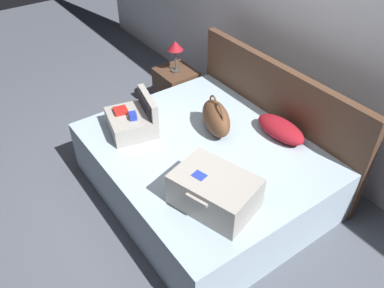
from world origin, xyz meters
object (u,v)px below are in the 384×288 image
(duffel_bag, at_px, (216,118))
(nightstand, at_px, (177,91))
(bed, at_px, (203,170))
(pillow_near_headboard, at_px, (281,129))
(hard_case_medium, at_px, (132,120))
(table_lamp, at_px, (175,48))
(hard_case_large, at_px, (215,191))

(duffel_bag, height_order, nightstand, duffel_bag)
(bed, relative_size, duffel_bag, 4.12)
(pillow_near_headboard, bearing_deg, duffel_bag, -132.85)
(hard_case_medium, height_order, table_lamp, table_lamp)
(hard_case_medium, height_order, duffel_bag, hard_case_medium)
(hard_case_medium, bearing_deg, nightstand, 140.04)
(duffel_bag, xyz_separation_m, pillow_near_headboard, (0.40, 0.43, -0.07))
(bed, xyz_separation_m, hard_case_medium, (-0.58, -0.38, 0.38))
(nightstand, bearing_deg, duffel_bag, -16.41)
(hard_case_large, height_order, hard_case_medium, hard_case_medium)
(pillow_near_headboard, bearing_deg, table_lamp, -176.96)
(hard_case_large, relative_size, nightstand, 1.28)
(bed, height_order, hard_case_large, hard_case_large)
(bed, distance_m, table_lamp, 1.53)
(duffel_bag, bearing_deg, hard_case_medium, -126.41)
(duffel_bag, distance_m, table_lamp, 1.23)
(bed, relative_size, table_lamp, 5.66)
(hard_case_large, distance_m, pillow_near_headboard, 1.05)
(hard_case_large, height_order, duffel_bag, duffel_bag)
(duffel_bag, relative_size, table_lamp, 1.37)
(duffel_bag, xyz_separation_m, table_lamp, (-1.17, 0.34, 0.14))
(hard_case_medium, distance_m, nightstand, 1.26)
(hard_case_medium, distance_m, table_lamp, 1.21)
(hard_case_medium, xyz_separation_m, table_lamp, (-0.72, 0.96, 0.17))
(bed, bearing_deg, duffel_bag, 119.27)
(pillow_near_headboard, bearing_deg, nightstand, -176.96)
(hard_case_medium, bearing_deg, hard_case_large, 15.07)
(hard_case_large, height_order, pillow_near_headboard, hard_case_large)
(pillow_near_headboard, bearing_deg, hard_case_medium, -129.21)
(pillow_near_headboard, relative_size, table_lamp, 1.42)
(hard_case_large, relative_size, hard_case_medium, 1.35)
(hard_case_large, bearing_deg, pillow_near_headboard, 90.38)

